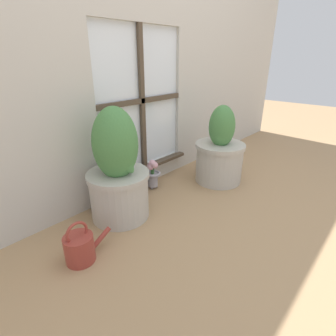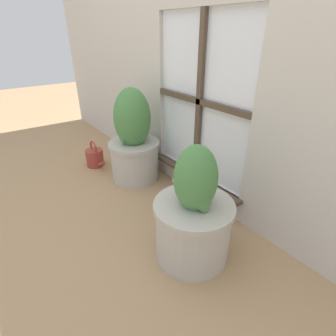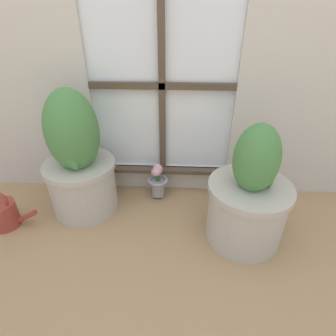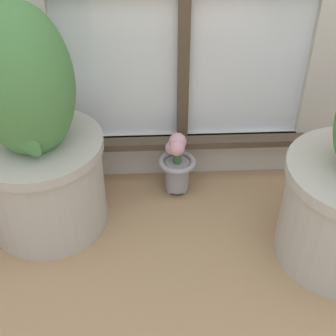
# 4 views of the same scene
# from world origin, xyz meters

# --- Properties ---
(ground_plane) EXTENTS (10.00, 10.00, 0.00)m
(ground_plane) POSITION_xyz_m (0.00, 0.00, 0.00)
(ground_plane) COLOR tan
(potted_plant_left) EXTENTS (0.38, 0.38, 0.71)m
(potted_plant_left) POSITION_xyz_m (-0.44, 0.34, 0.30)
(potted_plant_left) COLOR #B7B2A8
(potted_plant_left) RESTS_ON ground_plane
(potted_plant_right) EXTENTS (0.39, 0.39, 0.62)m
(potted_plant_right) POSITION_xyz_m (0.44, 0.16, 0.24)
(potted_plant_right) COLOR #B7B2A8
(potted_plant_right) RESTS_ON ground_plane
(flower_vase) EXTENTS (0.12, 0.12, 0.24)m
(flower_vase) POSITION_xyz_m (-0.02, 0.47, 0.12)
(flower_vase) COLOR #99939E
(flower_vase) RESTS_ON ground_plane
(watering_can) EXTENTS (0.26, 0.15, 0.23)m
(watering_can) POSITION_xyz_m (-0.83, 0.17, 0.08)
(watering_can) COLOR #99382D
(watering_can) RESTS_ON ground_plane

